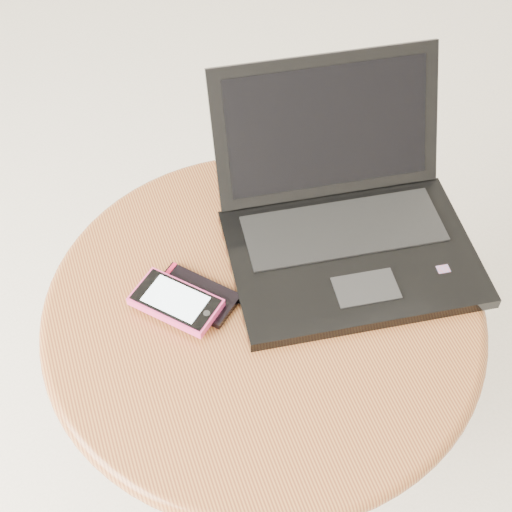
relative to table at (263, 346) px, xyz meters
name	(u,v)px	position (x,y,z in m)	size (l,w,h in m)	color
table	(263,346)	(0.00, 0.00, 0.00)	(0.59, 0.59, 0.46)	#502715
laptop	(345,219)	(0.14, 0.07, 0.14)	(0.36, 0.36, 0.20)	black
phone_black	(195,295)	(-0.08, 0.04, 0.10)	(0.11, 0.12, 0.01)	black
phone_pink	(176,302)	(-0.11, 0.03, 0.12)	(0.12, 0.12, 0.01)	#CF3371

